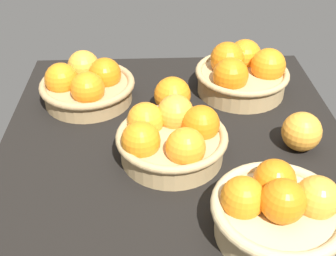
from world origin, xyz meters
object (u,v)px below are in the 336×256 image
object	(u,v)px
basket_near_right	(242,73)
loose_orange_side_gap	(302,133)
basket_near_left	(278,210)
loose_orange_back_gap	(173,95)
basket_center	(171,137)
basket_far_right	(87,84)

from	to	relation	value
basket_near_right	loose_orange_side_gap	size ratio (longest dim) A/B	2.83
basket_near_left	loose_orange_back_gap	distance (cm)	39.30
basket_center	basket_far_right	size ratio (longest dim) A/B	0.98
loose_orange_back_gap	loose_orange_side_gap	world-z (taller)	loose_orange_back_gap
loose_orange_back_gap	loose_orange_side_gap	distance (cm)	29.01
basket_near_right	basket_near_left	size ratio (longest dim) A/B	1.06
basket_near_right	loose_orange_side_gap	world-z (taller)	basket_near_right
basket_near_right	basket_far_right	xyz separation A→B (cm)	(-2.63, 36.76, -0.75)
basket_far_right	loose_orange_back_gap	bearing A→B (deg)	-106.21
basket_near_left	loose_orange_side_gap	bearing A→B (deg)	-26.07
loose_orange_side_gap	loose_orange_back_gap	bearing A→B (deg)	58.39
basket_near_right	loose_orange_back_gap	xyz separation A→B (cm)	(-8.37, 17.04, -0.74)
basket_center	loose_orange_side_gap	size ratio (longest dim) A/B	2.73
basket_near_right	loose_orange_back_gap	bearing A→B (deg)	116.16
basket_far_right	basket_center	bearing A→B (deg)	-139.97
basket_far_right	loose_orange_side_gap	size ratio (longest dim) A/B	2.79
basket_near_left	loose_orange_back_gap	bearing A→B (deg)	21.24
basket_near_right	basket_far_right	bearing A→B (deg)	94.10
basket_near_right	loose_orange_back_gap	size ratio (longest dim) A/B	2.70
basket_center	loose_orange_back_gap	bearing A→B (deg)	-4.23
basket_far_right	basket_near_left	xyz separation A→B (cm)	(-42.35, -33.95, 0.86)
loose_orange_side_gap	basket_near_left	bearing A→B (deg)	153.93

